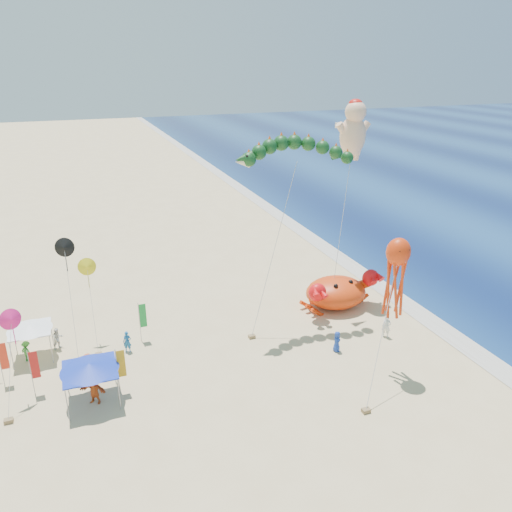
{
  "coord_description": "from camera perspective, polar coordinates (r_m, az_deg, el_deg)",
  "views": [
    {
      "loc": [
        -13.9,
        -29.6,
        19.89
      ],
      "look_at": [
        -2.0,
        2.0,
        6.5
      ],
      "focal_mm": 35.0,
      "sensor_mm": 36.0,
      "label": 1
    }
  ],
  "objects": [
    {
      "name": "dragon_kite",
      "position": [
        37.16,
        4.55,
        11.42
      ],
      "size": [
        9.69,
        3.54,
        14.41
      ],
      "color": "#0F3815",
      "rests_on": "ground"
    },
    {
      "name": "octopus_kite",
      "position": [
        33.1,
        15.72,
        -1.76
      ],
      "size": [
        4.9,
        4.51,
        9.48
      ],
      "color": "red",
      "rests_on": "ground"
    },
    {
      "name": "canopy_blue",
      "position": [
        32.66,
        -18.51,
        -11.93
      ],
      "size": [
        3.5,
        3.5,
        2.71
      ],
      "color": "gray",
      "rests_on": "ground"
    },
    {
      "name": "cherub_kite",
      "position": [
        42.87,
        11.09,
        14.09
      ],
      "size": [
        4.25,
        4.13,
        16.9
      ],
      "color": "#FFC49B",
      "rests_on": "ground"
    },
    {
      "name": "beachgoers",
      "position": [
        35.77,
        -13.87,
        -11.21
      ],
      "size": [
        26.47,
        8.55,
        1.86
      ],
      "color": "#DB5D23",
      "rests_on": "ground"
    },
    {
      "name": "ground",
      "position": [
        38.27,
        3.92,
        -9.74
      ],
      "size": [
        320.0,
        320.0,
        0.0
      ],
      "primitive_type": "plane",
      "color": "#D1B784",
      "rests_on": "ground"
    },
    {
      "name": "small_kites",
      "position": [
        35.7,
        -23.65,
        -3.51
      ],
      "size": [
        8.5,
        9.23,
        8.95
      ],
      "color": "yellow",
      "rests_on": "ground"
    },
    {
      "name": "feather_flags",
      "position": [
        35.46,
        -19.72,
        -10.06
      ],
      "size": [
        9.79,
        5.91,
        3.2
      ],
      "color": "gray",
      "rests_on": "ground"
    },
    {
      "name": "crab_inflatable",
      "position": [
        43.21,
        9.19,
        -4.03
      ],
      "size": [
        7.17,
        5.19,
        3.14
      ],
      "color": "red",
      "rests_on": "ground"
    },
    {
      "name": "foam_strip",
      "position": [
        44.07,
        18.38,
        -6.39
      ],
      "size": [
        320.0,
        320.0,
        0.0
      ],
      "primitive_type": "plane",
      "color": "silver",
      "rests_on": "ground"
    },
    {
      "name": "canopy_white",
      "position": [
        38.58,
        -24.48,
        -7.39
      ],
      "size": [
        3.03,
        3.03,
        2.71
      ],
      "color": "gray",
      "rests_on": "ground"
    }
  ]
}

